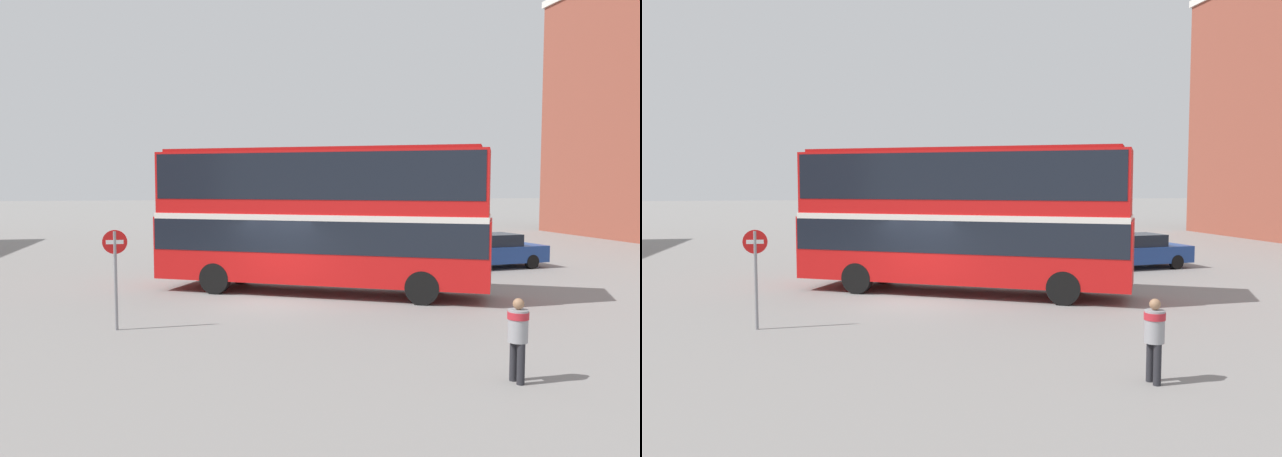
% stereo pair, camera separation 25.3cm
% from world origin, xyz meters
% --- Properties ---
extents(ground_plane, '(240.00, 240.00, 0.00)m').
position_xyz_m(ground_plane, '(0.00, 0.00, 0.00)').
color(ground_plane, gray).
extents(double_decker_bus, '(11.01, 7.49, 4.87)m').
position_xyz_m(double_decker_bus, '(1.80, 1.40, 2.78)').
color(double_decker_bus, red).
rests_on(double_decker_bus, ground_plane).
extents(pedestrian_foreground, '(0.42, 0.42, 1.59)m').
position_xyz_m(pedestrian_foreground, '(3.36, -8.68, 0.98)').
color(pedestrian_foreground, '#232328').
rests_on(pedestrian_foreground, ground_plane).
extents(parked_car_kerb_near, '(4.23, 2.61, 1.53)m').
position_xyz_m(parked_car_kerb_near, '(10.03, 11.75, 0.77)').
color(parked_car_kerb_near, slate).
rests_on(parked_car_kerb_near, ground_plane).
extents(parked_car_kerb_far, '(4.79, 2.39, 1.50)m').
position_xyz_m(parked_car_kerb_far, '(10.51, 5.92, 0.76)').
color(parked_car_kerb_far, navy).
rests_on(parked_car_kerb_far, ground_plane).
extents(no_entry_sign, '(0.61, 0.08, 2.54)m').
position_xyz_m(no_entry_sign, '(-4.37, -2.71, 1.70)').
color(no_entry_sign, gray).
rests_on(no_entry_sign, ground_plane).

